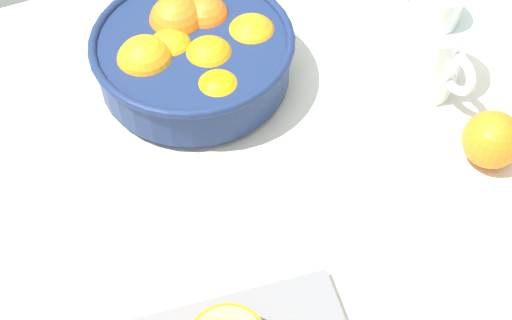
# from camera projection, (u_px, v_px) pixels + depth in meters

# --- Properties ---
(ground_plane) EXTENTS (1.20, 0.87, 0.03)m
(ground_plane) POSITION_uv_depth(u_px,v_px,m) (236.00, 180.00, 0.85)
(ground_plane) COLOR silver
(fruit_bowl) EXTENTS (0.27, 0.27, 0.10)m
(fruit_bowl) POSITION_uv_depth(u_px,v_px,m) (195.00, 55.00, 0.90)
(fruit_bowl) COLOR navy
(fruit_bowl) RESTS_ON ground_plane
(juice_pitcher) EXTENTS (0.11, 0.15, 0.16)m
(juice_pitcher) POSITION_uv_depth(u_px,v_px,m) (424.00, 51.00, 0.89)
(juice_pitcher) COLOR white
(juice_pitcher) RESTS_ON ground_plane
(loose_orange_1) EXTENTS (0.07, 0.07, 0.07)m
(loose_orange_1) POSITION_uv_depth(u_px,v_px,m) (492.00, 140.00, 0.82)
(loose_orange_1) COLOR orange
(loose_orange_1) RESTS_ON ground_plane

